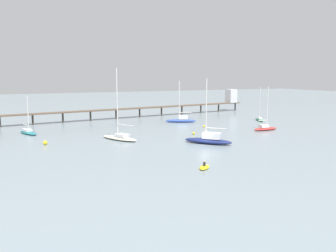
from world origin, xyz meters
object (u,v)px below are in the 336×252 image
(pier, at_px, (171,104))
(sailboat_red, at_px, (265,128))
(mooring_buoy_far, at_px, (204,126))
(sailboat_blue, at_px, (181,120))
(sailboat_navy, at_px, (209,139))
(sailboat_green, at_px, (259,119))
(mooring_buoy_inner, at_px, (45,143))
(sailboat_teal, at_px, (28,132))
(mooring_buoy_near, at_px, (194,133))
(dinghy_yellow, at_px, (204,167))
(sailboat_cream, at_px, (120,136))

(pier, relative_size, sailboat_red, 8.54)
(sailboat_red, relative_size, mooring_buoy_far, 19.67)
(sailboat_blue, relative_size, sailboat_navy, 0.92)
(sailboat_green, xyz_separation_m, mooring_buoy_inner, (-59.45, -11.40, -0.21))
(sailboat_teal, height_order, sailboat_navy, sailboat_navy)
(pier, xyz_separation_m, mooring_buoy_near, (-11.09, -36.31, -3.41))
(pier, bearing_deg, mooring_buoy_inner, -140.37)
(dinghy_yellow, height_order, mooring_buoy_inner, dinghy_yellow)
(sailboat_blue, height_order, sailboat_cream, sailboat_cream)
(sailboat_green, height_order, mooring_buoy_near, sailboat_green)
(sailboat_teal, bearing_deg, mooring_buoy_near, -25.68)
(mooring_buoy_far, bearing_deg, sailboat_blue, 95.63)
(mooring_buoy_inner, bearing_deg, mooring_buoy_near, -2.53)
(pier, bearing_deg, sailboat_navy, -106.06)
(pier, height_order, sailboat_green, sailboat_green)
(sailboat_red, xyz_separation_m, sailboat_cream, (-35.08, 2.43, 0.05))
(mooring_buoy_near, bearing_deg, sailboat_blue, 71.42)
(sailboat_navy, bearing_deg, mooring_buoy_inner, 157.71)
(dinghy_yellow, xyz_separation_m, mooring_buoy_far, (19.69, 34.04, 0.06))
(pier, distance_m, sailboat_blue, 17.99)
(mooring_buoy_far, distance_m, mooring_buoy_inner, 39.24)
(sailboat_green, height_order, sailboat_navy, sailboat_navy)
(pier, distance_m, sailboat_teal, 48.96)
(mooring_buoy_near, bearing_deg, sailboat_teal, 154.32)
(sailboat_green, xyz_separation_m, sailboat_navy, (-30.71, -23.18, 0.27))
(dinghy_yellow, bearing_deg, sailboat_green, 43.43)
(sailboat_teal, relative_size, sailboat_red, 0.83)
(sailboat_navy, height_order, mooring_buoy_inner, sailboat_navy)
(sailboat_teal, bearing_deg, sailboat_navy, -40.47)
(dinghy_yellow, height_order, mooring_buoy_near, dinghy_yellow)
(sailboat_navy, relative_size, mooring_buoy_near, 21.94)
(pier, height_order, sailboat_red, sailboat_red)
(sailboat_green, bearing_deg, sailboat_blue, 163.69)
(sailboat_teal, distance_m, mooring_buoy_inner, 14.84)
(pier, bearing_deg, mooring_buoy_far, -97.33)
(pier, bearing_deg, sailboat_red, -79.24)
(sailboat_red, bearing_deg, dinghy_yellow, -142.04)
(sailboat_blue, height_order, sailboat_red, sailboat_blue)
(dinghy_yellow, bearing_deg, pier, 69.40)
(pier, bearing_deg, sailboat_green, -53.75)
(sailboat_teal, relative_size, mooring_buoy_far, 16.25)
(sailboat_red, relative_size, mooring_buoy_inner, 12.56)
(mooring_buoy_near, bearing_deg, mooring_buoy_far, 48.37)
(sailboat_navy, height_order, dinghy_yellow, sailboat_navy)
(sailboat_blue, relative_size, sailboat_cream, 0.79)
(sailboat_teal, xyz_separation_m, dinghy_yellow, (21.18, -41.64, -0.32))
(sailboat_blue, bearing_deg, sailboat_red, -60.46)
(sailboat_red, height_order, dinghy_yellow, sailboat_red)
(sailboat_blue, distance_m, sailboat_cream, 29.70)
(dinghy_yellow, bearing_deg, sailboat_cream, 99.87)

